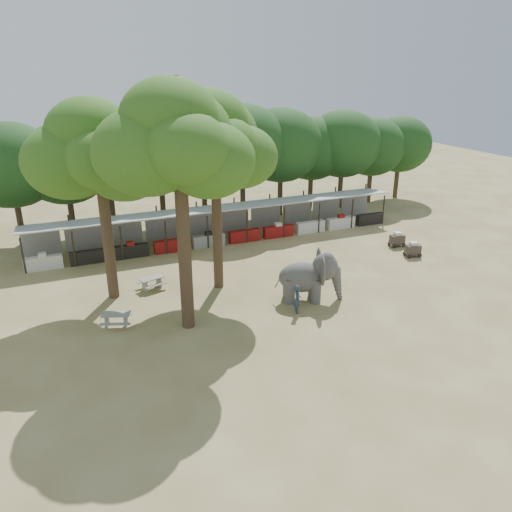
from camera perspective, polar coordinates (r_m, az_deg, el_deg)
name	(u,v)px	position (r m, az deg, el deg)	size (l,w,h in m)	color
ground	(311,321)	(26.24, 6.33, -7.41)	(100.00, 100.00, 0.00)	olive
vendor_stalls	(222,225)	(37.49, -3.86, 3.52)	(28.00, 2.99, 2.80)	#A2A4A9
yard_tree_left	(95,152)	(27.62, -17.94, 11.22)	(7.10, 6.90, 11.02)	#332316
yard_tree_center	(175,142)	(23.07, -9.30, 12.71)	(7.10, 6.90, 12.04)	#332316
yard_tree_back	(211,142)	(27.79, -5.15, 12.89)	(7.10, 6.90, 11.36)	#332316
backdrop_trees	(200,156)	(41.26, -6.42, 11.26)	(46.46, 5.95, 8.33)	#332316
elephant	(310,276)	(27.94, 6.19, -2.34)	(3.80, 2.92, 2.83)	#444142
handler	(297,299)	(26.68, 4.73, -4.91)	(0.58, 0.38, 1.60)	#26384C
picnic_table_near	(116,318)	(26.37, -15.70, -6.83)	(1.77, 1.69, 0.71)	gray
picnic_table_far	(152,281)	(30.15, -11.83, -2.86)	(1.69, 1.60, 0.69)	gray
cart_front	(413,249)	(36.07, 17.50, 0.73)	(1.19, 0.89, 1.05)	#322922
cart_back	(397,239)	(37.77, 15.83, 1.84)	(1.15, 0.79, 1.08)	#322922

